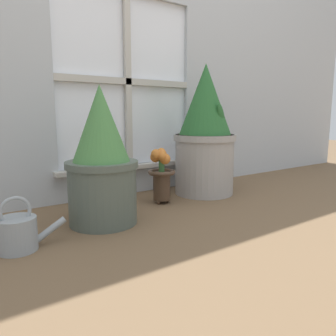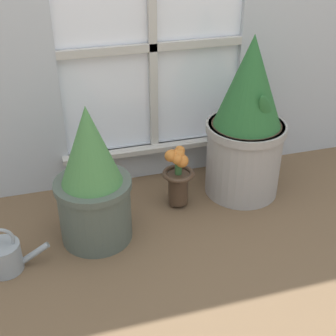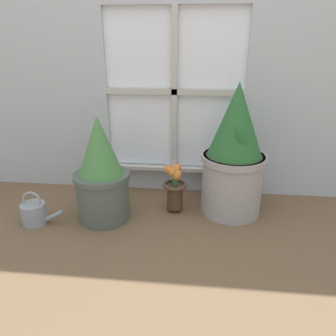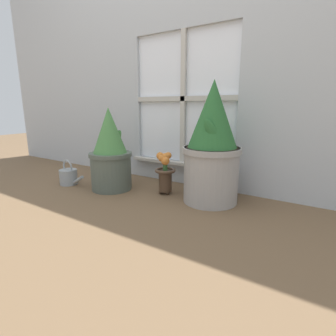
{
  "view_description": "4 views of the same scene",
  "coord_description": "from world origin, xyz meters",
  "px_view_note": "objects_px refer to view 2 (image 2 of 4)",
  "views": [
    {
      "loc": [
        -0.93,
        -1.03,
        0.47
      ],
      "look_at": [
        0.05,
        0.36,
        0.19
      ],
      "focal_mm": 35.0,
      "sensor_mm": 36.0,
      "label": 1
    },
    {
      "loc": [
        -0.51,
        -1.3,
        1.26
      ],
      "look_at": [
        -0.03,
        0.35,
        0.23
      ],
      "focal_mm": 50.0,
      "sensor_mm": 36.0,
      "label": 2
    },
    {
      "loc": [
        0.18,
        -1.33,
        0.97
      ],
      "look_at": [
        -0.0,
        0.34,
        0.29
      ],
      "focal_mm": 35.0,
      "sensor_mm": 36.0,
      "label": 3
    },
    {
      "loc": [
        1.01,
        -1.08,
        0.6
      ],
      "look_at": [
        0.05,
        0.39,
        0.19
      ],
      "focal_mm": 28.0,
      "sensor_mm": 36.0,
      "label": 4
    }
  ],
  "objects_px": {
    "flower_vase": "(178,175)",
    "watering_can": "(5,256)",
    "potted_plant_left": "(92,182)",
    "potted_plant_right": "(247,124)"
  },
  "relations": [
    {
      "from": "flower_vase",
      "to": "watering_can",
      "type": "distance_m",
      "value": 0.8
    },
    {
      "from": "potted_plant_right",
      "to": "flower_vase",
      "type": "xyz_separation_m",
      "value": [
        -0.33,
        -0.03,
        -0.19
      ]
    },
    {
      "from": "flower_vase",
      "to": "watering_can",
      "type": "xyz_separation_m",
      "value": [
        -0.76,
        -0.23,
        -0.1
      ]
    },
    {
      "from": "potted_plant_right",
      "to": "watering_can",
      "type": "xyz_separation_m",
      "value": [
        -1.09,
        -0.26,
        -0.29
      ]
    },
    {
      "from": "potted_plant_left",
      "to": "potted_plant_right",
      "type": "bearing_deg",
      "value": 12.19
    },
    {
      "from": "potted_plant_right",
      "to": "watering_can",
      "type": "relative_size",
      "value": 3.15
    },
    {
      "from": "potted_plant_left",
      "to": "potted_plant_right",
      "type": "height_order",
      "value": "potted_plant_right"
    },
    {
      "from": "potted_plant_left",
      "to": "flower_vase",
      "type": "xyz_separation_m",
      "value": [
        0.39,
        0.13,
        -0.11
      ]
    },
    {
      "from": "potted_plant_left",
      "to": "watering_can",
      "type": "height_order",
      "value": "potted_plant_left"
    },
    {
      "from": "flower_vase",
      "to": "watering_can",
      "type": "relative_size",
      "value": 1.22
    }
  ]
}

